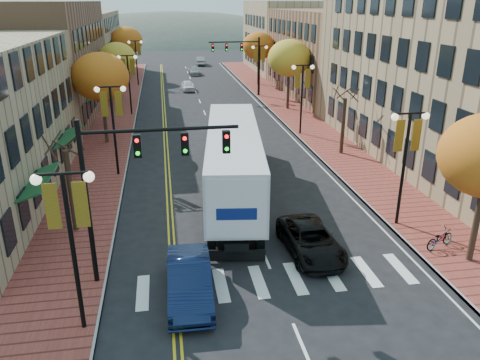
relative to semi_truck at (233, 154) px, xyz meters
name	(u,v)px	position (x,y,z in m)	size (l,w,h in m)	color
ground	(287,309)	(0.32, -11.74, -2.54)	(200.00, 200.00, 0.00)	black
sidewalk_left	(116,119)	(-8.68, 20.76, -2.46)	(4.00, 85.00, 0.15)	brown
sidewalk_right	(291,112)	(9.32, 20.76, -2.46)	(4.00, 85.00, 0.15)	brown
building_left_mid	(31,60)	(-16.68, 24.26, 2.96)	(12.00, 24.00, 11.00)	brown
building_left_far	(73,46)	(-16.68, 49.26, 2.21)	(12.00, 26.00, 9.50)	#9E8966
building_right_mid	(347,53)	(18.82, 30.26, 2.46)	(15.00, 24.00, 10.00)	brown
building_right_far	(298,36)	(18.82, 52.26, 2.96)	(15.00, 20.00, 11.00)	#9E8966
tree_left_a	(71,191)	(-8.68, -3.74, -0.29)	(0.28, 0.28, 4.20)	#382619
tree_left_b	(100,77)	(-8.68, 12.26, 2.91)	(4.48, 4.48, 7.21)	#382619
tree_left_c	(117,59)	(-8.68, 28.26, 2.51)	(4.16, 4.16, 6.69)	#382619
tree_left_d	(126,41)	(-8.68, 46.26, 3.06)	(4.61, 4.61, 7.42)	#382619
tree_right_b	(343,126)	(9.32, 6.26, -0.29)	(0.28, 0.28, 4.20)	#382619
tree_right_c	(289,58)	(9.32, 22.26, 2.91)	(4.48, 4.48, 7.21)	#382619
tree_right_d	(259,46)	(9.32, 38.26, 2.75)	(4.35, 4.35, 7.00)	#382619
lamp_left_a	(69,223)	(-7.18, -11.74, 1.75)	(1.96, 0.36, 6.05)	black
lamp_left_b	(112,113)	(-7.18, 4.26, 1.75)	(1.96, 0.36, 6.05)	black
lamp_left_c	(128,73)	(-7.18, 22.26, 1.75)	(1.96, 0.36, 6.05)	black
lamp_left_d	(136,54)	(-7.18, 40.26, 1.75)	(1.96, 0.36, 6.05)	black
lamp_right_a	(406,147)	(7.82, -5.74, 1.75)	(1.96, 0.36, 6.05)	black
lamp_right_b	(302,86)	(7.82, 12.26, 1.75)	(1.96, 0.36, 6.05)	black
lamp_right_c	(260,61)	(7.82, 30.26, 1.75)	(1.96, 0.36, 6.05)	black
traffic_mast_near	(135,170)	(-5.16, -8.74, 2.38)	(6.10, 0.35, 7.00)	black
traffic_mast_far	(243,56)	(5.80, 30.26, 2.38)	(6.10, 0.34, 7.00)	black
semi_truck	(233,154)	(0.00, 0.00, 0.00)	(5.02, 17.60, 4.35)	black
navy_sedan	(190,280)	(-3.30, -10.39, -1.74)	(1.69, 4.84, 1.59)	#0C1632
black_suv	(311,240)	(2.48, -7.77, -1.87)	(2.24, 4.85, 1.35)	black
car_far_white	(188,86)	(-0.64, 35.52, -1.90)	(1.51, 3.75, 1.28)	silver
car_far_silver	(195,71)	(1.28, 49.47, -1.92)	(1.74, 4.27, 1.24)	#95959C
car_far_oncoming	(201,61)	(3.27, 61.05, -1.80)	(1.56, 4.48, 1.48)	#A2A1A9
bicycle	(440,238)	(8.57, -8.48, -1.92)	(0.62, 1.77, 0.93)	gray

